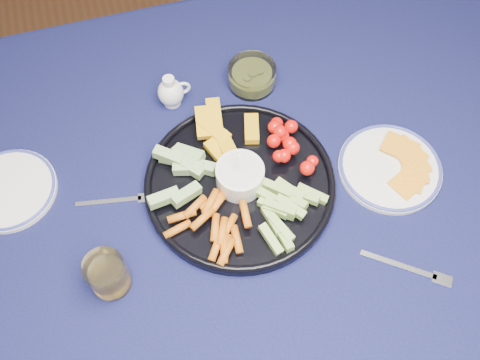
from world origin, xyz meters
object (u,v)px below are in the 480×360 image
object	(u,v)px
crudite_platter	(239,182)
side_plate_extra	(9,190)
dining_table	(274,187)
creamer_pitcher	(171,92)
pickle_bowl	(252,77)
cheese_plate	(390,167)
juice_tumbler	(108,275)

from	to	relation	value
crudite_platter	side_plate_extra	xyz separation A→B (m)	(-0.45, 0.12, -0.01)
dining_table	side_plate_extra	xyz separation A→B (m)	(-0.54, 0.09, 0.10)
creamer_pitcher	crudite_platter	bearing A→B (deg)	-72.22
pickle_bowl	cheese_plate	world-z (taller)	pickle_bowl
crudite_platter	juice_tumbler	xyz separation A→B (m)	(-0.28, -0.13, 0.02)
crudite_platter	side_plate_extra	distance (m)	0.46
side_plate_extra	dining_table	bearing A→B (deg)	-10.04
pickle_bowl	cheese_plate	size ratio (longest dim) A/B	0.51
dining_table	pickle_bowl	bearing A→B (deg)	86.22
dining_table	crudite_platter	bearing A→B (deg)	-164.40
crudite_platter	cheese_plate	size ratio (longest dim) A/B	1.81
creamer_pitcher	side_plate_extra	world-z (taller)	creamer_pitcher
creamer_pitcher	juice_tumbler	xyz separation A→B (m)	(-0.20, -0.38, 0.00)
dining_table	cheese_plate	xyz separation A→B (m)	(0.22, -0.07, 0.10)
pickle_bowl	side_plate_extra	distance (m)	0.57
dining_table	cheese_plate	distance (m)	0.25
dining_table	creamer_pitcher	distance (m)	0.31
cheese_plate	juice_tumbler	distance (m)	0.60
juice_tumbler	side_plate_extra	world-z (taller)	juice_tumbler
pickle_bowl	juice_tumbler	distance (m)	0.54
crudite_platter	creamer_pitcher	bearing A→B (deg)	107.78
juice_tumbler	crudite_platter	bearing A→B (deg)	24.43
cheese_plate	pickle_bowl	bearing A→B (deg)	124.42
pickle_bowl	juice_tumbler	xyz separation A→B (m)	(-0.38, -0.38, 0.01)
creamer_pitcher	side_plate_extra	distance (m)	0.39
pickle_bowl	side_plate_extra	world-z (taller)	pickle_bowl
dining_table	crudite_platter	world-z (taller)	crudite_platter
crudite_platter	pickle_bowl	xyz separation A→B (m)	(0.10, 0.25, 0.00)
cheese_plate	juice_tumbler	xyz separation A→B (m)	(-0.59, -0.08, 0.03)
crudite_platter	juice_tumbler	size ratio (longest dim) A/B	4.46
dining_table	pickle_bowl	world-z (taller)	pickle_bowl
dining_table	side_plate_extra	distance (m)	0.55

